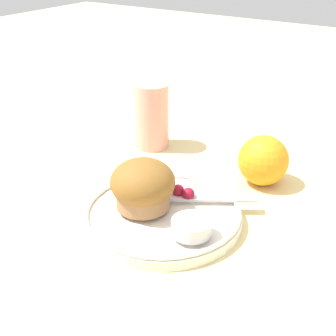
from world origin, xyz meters
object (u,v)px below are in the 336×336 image
object	(u,v)px
butter_knife	(190,198)
muffin	(143,186)
orange_fruit	(263,160)
juice_glass	(152,116)

from	to	relation	value
butter_knife	muffin	bearing A→B (deg)	-162.73
muffin	butter_knife	bearing A→B (deg)	48.88
orange_fruit	juice_glass	size ratio (longest dim) A/B	0.66
muffin	butter_knife	distance (m)	0.07
butter_knife	orange_fruit	size ratio (longest dim) A/B	2.14
muffin	butter_knife	world-z (taller)	muffin
muffin	juice_glass	bearing A→B (deg)	122.29
muffin	juice_glass	world-z (taller)	juice_glass
muffin	juice_glass	distance (m)	0.24
muffin	butter_knife	size ratio (longest dim) A/B	0.52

